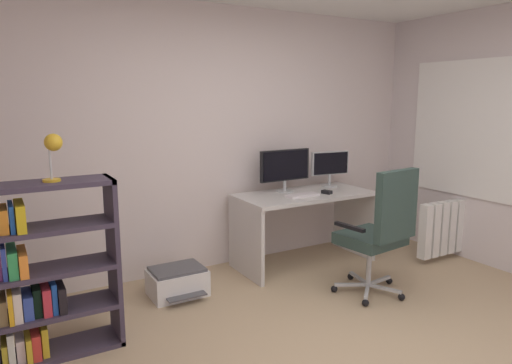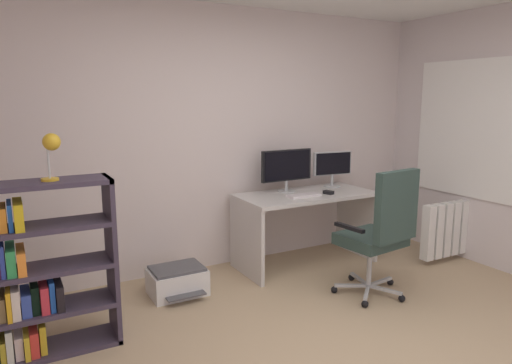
{
  "view_description": "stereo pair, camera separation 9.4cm",
  "coord_description": "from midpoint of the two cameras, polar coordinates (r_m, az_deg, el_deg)",
  "views": [
    {
      "loc": [
        -1.86,
        -1.93,
        1.7
      ],
      "look_at": [
        0.12,
        1.49,
        0.98
      ],
      "focal_mm": 32.37,
      "sensor_mm": 36.0,
      "label": 1
    },
    {
      "loc": [
        -1.78,
        -1.98,
        1.7
      ],
      "look_at": [
        0.12,
        1.49,
        0.98
      ],
      "focal_mm": 32.37,
      "sensor_mm": 36.0,
      "label": 2
    }
  ],
  "objects": [
    {
      "name": "office_chair",
      "position": [
        4.05,
        15.84,
        -5.56
      ],
      "size": [
        0.64,
        0.64,
        1.13
      ],
      "color": "#B7BABC",
      "rests_on": "ground"
    },
    {
      "name": "desk",
      "position": [
        4.75,
        6.71,
        -3.78
      ],
      "size": [
        1.4,
        0.68,
        0.75
      ],
      "color": "silver",
      "rests_on": "ground"
    },
    {
      "name": "bookshelf",
      "position": [
        3.38,
        -24.41,
        -10.43
      ],
      "size": [
        0.79,
        0.31,
        1.17
      ],
      "color": "#3C3244",
      "rests_on": "ground"
    },
    {
      "name": "desk_lamp",
      "position": [
        3.21,
        -23.21,
        4.0
      ],
      "size": [
        0.14,
        0.11,
        0.3
      ],
      "color": "gold",
      "rests_on": "bookshelf"
    },
    {
      "name": "wall_back",
      "position": [
        4.6,
        -5.26,
        5.21
      ],
      "size": [
        4.92,
        0.1,
        2.58
      ],
      "primitive_type": "cube",
      "color": "silver",
      "rests_on": "ground"
    },
    {
      "name": "monitor_secondary",
      "position": [
        5.06,
        9.96,
        2.03
      ],
      "size": [
        0.46,
        0.18,
        0.38
      ],
      "color": "#B2B5B7",
      "rests_on": "desk"
    },
    {
      "name": "computer_mouse",
      "position": [
        4.69,
        9.5,
        -1.27
      ],
      "size": [
        0.08,
        0.11,
        0.03
      ],
      "primitive_type": "cube",
      "rotation": [
        0.0,
        0.0,
        0.27
      ],
      "color": "black",
      "rests_on": "desk"
    },
    {
      "name": "radiator",
      "position": [
        5.38,
        24.05,
        -5.14
      ],
      "size": [
        0.97,
        0.1,
        0.57
      ],
      "color": "white",
      "rests_on": "ground"
    },
    {
      "name": "window_pane",
      "position": [
        5.29,
        25.51,
        5.92
      ],
      "size": [
        0.01,
        1.22,
        1.33
      ],
      "primitive_type": "cube",
      "color": "white"
    },
    {
      "name": "keyboard",
      "position": [
        4.55,
        6.51,
        -1.65
      ],
      "size": [
        0.35,
        0.14,
        0.02
      ],
      "primitive_type": "cube",
      "rotation": [
        0.0,
        0.0,
        0.04
      ],
      "color": "silver",
      "rests_on": "desk"
    },
    {
      "name": "monitor_main",
      "position": [
        4.72,
        4.38,
        1.89
      ],
      "size": [
        0.58,
        0.18,
        0.43
      ],
      "color": "#B2B5B7",
      "rests_on": "desk"
    },
    {
      "name": "printer",
      "position": [
        4.17,
        -9.03,
        -11.97
      ],
      "size": [
        0.48,
        0.44,
        0.25
      ],
      "color": "silver",
      "rests_on": "ground"
    },
    {
      "name": "window_frame",
      "position": [
        5.28,
        25.46,
        5.92
      ],
      "size": [
        0.02,
        1.3,
        1.41
      ],
      "primitive_type": "cube",
      "color": "white"
    }
  ]
}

